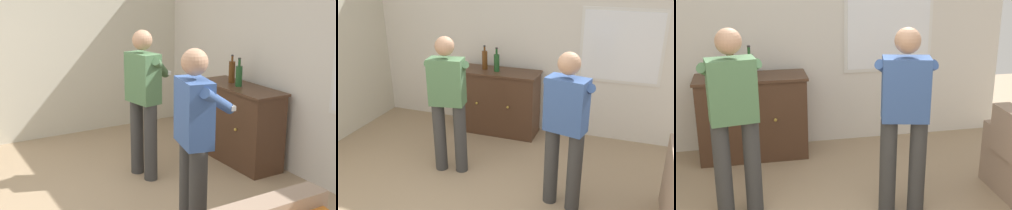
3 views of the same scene
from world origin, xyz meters
The scene contains 6 objects.
wall_back_with_window centered at (0.03, 2.66, 1.40)m, with size 5.20×0.15×2.80m.
sideboard_cabinet centered at (-0.54, 2.30, 0.48)m, with size 1.23×0.49×0.96m.
bottle_wine_green centered at (-0.74, 2.32, 1.10)m, with size 0.08×0.08×0.35m.
bottle_liquor_amber centered at (-0.54, 2.28, 1.09)m, with size 0.08×0.08×0.35m.
person_standing_left centered at (-0.70, 1.08, 0.94)m, with size 0.55×0.50×1.68m.
person_standing_right centered at (0.74, 0.82, 0.94)m, with size 0.54×0.51×1.68m.
Camera 2 is at (1.29, -2.56, 2.50)m, focal length 40.00 mm.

